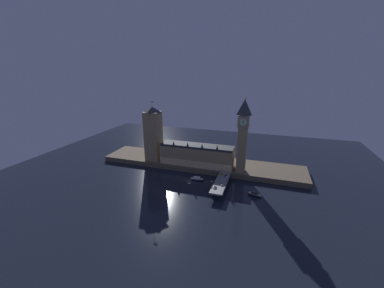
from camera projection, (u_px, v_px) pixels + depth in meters
The scene contains 17 objects.
ground_plane at pixel (189, 181), 226.64m from camera, with size 400.00×400.00×0.00m, color black.
embankment at pixel (200, 163), 261.10m from camera, with size 220.00×42.00×5.46m.
parliament_hall at pixel (197, 155), 248.59m from camera, with size 77.11×18.01×26.25m.
clock_tower at pixel (243, 134), 223.14m from camera, with size 10.68×10.79×73.03m.
victoria_tower at pixel (153, 134), 257.69m from camera, with size 16.06×16.06×65.34m.
bridge at pixel (221, 184), 211.26m from camera, with size 10.91×46.00×6.73m.
car_northbound_lead at pixel (221, 175), 222.72m from camera, with size 1.97×4.09×1.45m.
car_northbound_trail at pixel (215, 187), 199.00m from camera, with size 2.04×3.89×1.31m.
car_southbound_lead at pixel (222, 184), 204.28m from camera, with size 1.91×4.29×1.46m.
car_southbound_trail at pixel (226, 176), 220.53m from camera, with size 2.10×4.04×1.59m.
pedestrian_near_rail at pixel (213, 186), 200.24m from camera, with size 0.38×0.38×1.84m.
pedestrian_mid_walk at pixel (227, 181), 209.91m from camera, with size 0.38×0.38×1.72m.
street_lamp_near at pixel (212, 184), 197.53m from camera, with size 1.34×0.60×6.87m.
street_lamp_mid at pixel (227, 178), 207.90m from camera, with size 1.34×0.60×6.24m.
street_lamp_far at pixel (219, 170), 224.31m from camera, with size 1.34×0.60×6.19m.
boat_upstream at pixel (197, 179), 227.88m from camera, with size 13.83×5.08×3.40m.
boat_downstream at pixel (255, 194), 199.53m from camera, with size 12.74×7.11×3.97m.
Camera 1 is at (66.22, -193.97, 103.09)m, focal length 22.00 mm.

